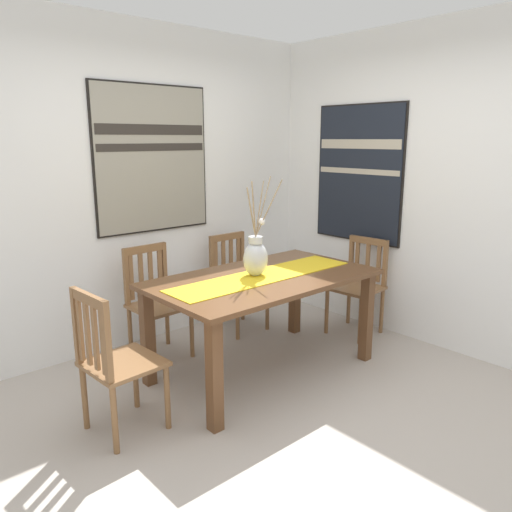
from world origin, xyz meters
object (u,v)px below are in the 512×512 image
Objects in this scene: dining_table at (263,291)px; chair_3 at (114,360)px; chair_1 at (236,280)px; chair_2 at (359,284)px; painting_on_back_wall at (152,159)px; chair_0 at (156,300)px; centerpiece_vase at (256,256)px; painting_on_side_wall at (359,174)px.

chair_3 is (-1.22, -0.02, -0.17)m from dining_table.
chair_3 reaches higher than chair_1.
chair_2 is 2.15m from painting_on_back_wall.
painting_on_back_wall is at bearing 56.15° from chair_0.
centerpiece_vase is 0.79× the size of chair_3.
painting_on_back_wall is at bearing 100.10° from dining_table.
painting_on_back_wall reaches higher than painting_on_side_wall.
dining_table is at bearing -50.87° from centerpiece_vase.
chair_1 is (0.43, 0.85, -0.18)m from dining_table.
dining_table is 1.52m from painting_on_back_wall.
chair_1 is (0.47, 0.80, -0.44)m from centerpiece_vase.
chair_3 reaches higher than chair_2.
chair_2 is 2.43m from chair_3.
painting_on_back_wall is at bearing 49.65° from chair_3.
chair_0 is 1.04× the size of chair_2.
chair_0 is at bearing 47.19° from chair_3.
chair_0 is 0.72× the size of painting_on_side_wall.
centerpiece_vase is 0.80× the size of chair_0.
centerpiece_vase is at bearing 3.24° from chair_3.
dining_table is 1.37× the size of painting_on_back_wall.
chair_0 is 0.99× the size of chair_3.
chair_2 is at bearing 0.91° from chair_3.
chair_1 is 0.70× the size of painting_on_side_wall.
chair_2 reaches higher than dining_table.
chair_0 is (-0.45, 0.81, -0.18)m from dining_table.
painting_on_back_wall reaches higher than chair_0.
chair_0 is 1.20m from painting_on_back_wall.
centerpiece_vase reaches higher than dining_table.
chair_0 is 0.88m from chair_1.
chair_3 is (-1.66, -0.87, 0.01)m from chair_1.
painting_on_back_wall reaches higher than dining_table.
chair_1 is at bearing 62.86° from dining_table.
dining_table is at bearing 1.13° from chair_3.
chair_1 is 1.13m from chair_2.
dining_table is 1.33× the size of painting_on_side_wall.
chair_2 is at bearing -135.82° from painting_on_side_wall.
chair_2 is 0.71× the size of painting_on_back_wall.
painting_on_side_wall is at bearing 7.92° from centerpiece_vase.
painting_on_back_wall is (0.24, 0.36, 1.12)m from chair_0.
painting_on_back_wall reaches higher than chair_2.
centerpiece_vase is 0.81× the size of chair_1.
painting_on_side_wall reaches higher than chair_1.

